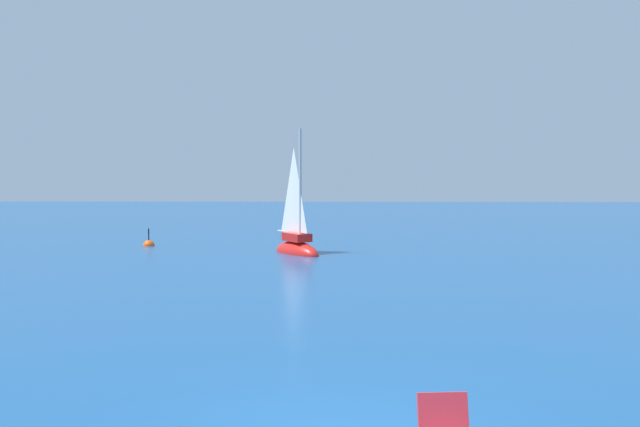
# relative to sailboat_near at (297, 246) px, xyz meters

# --- Properties ---
(sailboat_near) EXTENTS (2.66, 3.19, 5.97)m
(sailboat_near) POSITION_rel_sailboat_near_xyz_m (0.00, 0.00, 0.00)
(sailboat_near) COLOR red
(sailboat_near) RESTS_ON ground
(marker_buoy) EXTENTS (0.56, 0.56, 1.13)m
(marker_buoy) POSITION_rel_sailboat_near_xyz_m (-7.38, 2.96, -0.32)
(marker_buoy) COLOR #EA5114
(marker_buoy) RESTS_ON ground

